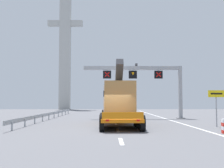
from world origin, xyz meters
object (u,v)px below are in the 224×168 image
Objects in this scene: exit_sign_yellow at (216,100)px; heavy_haul_truck_orange at (117,102)px; overhead_lane_gantry at (145,76)px; bridge_pylon_distant at (65,38)px.

heavy_haul_truck_orange is at bearing 153.18° from exit_sign_yellow.
overhead_lane_gantry is 0.33× the size of bridge_pylon_distant.
exit_sign_yellow is at bearing -26.82° from heavy_haul_truck_orange.
exit_sign_yellow is at bearing -70.10° from overhead_lane_gantry.
bridge_pylon_distant is at bearing 111.37° from overhead_lane_gantry.
exit_sign_yellow is 0.08× the size of bridge_pylon_distant.
bridge_pylon_distant is (-15.71, 40.14, 13.37)m from overhead_lane_gantry.
overhead_lane_gantry is 8.93m from heavy_haul_truck_orange.
bridge_pylon_distant is at bearing 104.29° from heavy_haul_truck_orange.
overhead_lane_gantry is at bearing 109.90° from exit_sign_yellow.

